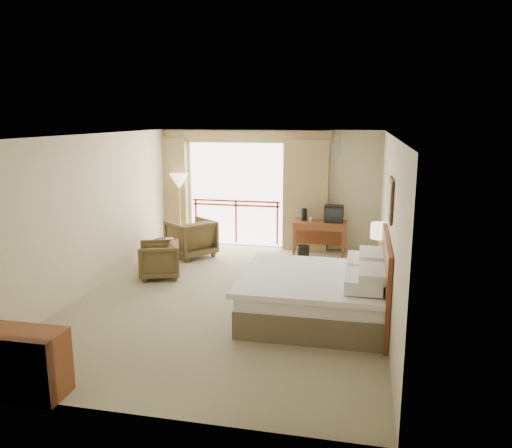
% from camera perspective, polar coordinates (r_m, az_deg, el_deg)
% --- Properties ---
extents(floor, '(7.00, 7.00, 0.00)m').
position_cam_1_polar(floor, '(8.53, -2.79, -8.33)').
color(floor, gray).
rests_on(floor, ground).
extents(ceiling, '(7.00, 7.00, 0.00)m').
position_cam_1_polar(ceiling, '(7.99, -2.99, 10.11)').
color(ceiling, white).
rests_on(ceiling, wall_back).
extents(wall_back, '(5.00, 0.00, 5.00)m').
position_cam_1_polar(wall_back, '(11.52, 1.59, 4.01)').
color(wall_back, beige).
rests_on(wall_back, ground).
extents(wall_front, '(5.00, 0.00, 5.00)m').
position_cam_1_polar(wall_front, '(4.97, -13.38, -7.37)').
color(wall_front, beige).
rests_on(wall_front, ground).
extents(wall_left, '(0.00, 7.00, 7.00)m').
position_cam_1_polar(wall_left, '(9.12, -18.27, 1.22)').
color(wall_left, beige).
rests_on(wall_left, ground).
extents(wall_right, '(0.00, 7.00, 7.00)m').
position_cam_1_polar(wall_right, '(7.90, 14.92, -0.19)').
color(wall_right, beige).
rests_on(wall_right, ground).
extents(balcony_door, '(2.40, 0.00, 2.40)m').
position_cam_1_polar(balcony_door, '(11.70, -2.30, 3.38)').
color(balcony_door, white).
rests_on(balcony_door, wall_back).
extents(balcony_railing, '(2.09, 0.03, 1.02)m').
position_cam_1_polar(balcony_railing, '(11.74, -2.31, 1.50)').
color(balcony_railing, '#A51E0E').
rests_on(balcony_railing, wall_back).
extents(curtain_left, '(1.00, 0.26, 2.50)m').
position_cam_1_polar(curtain_left, '(12.08, -10.08, 3.72)').
color(curtain_left, olive).
rests_on(curtain_left, wall_back).
extents(curtain_right, '(1.00, 0.26, 2.50)m').
position_cam_1_polar(curtain_right, '(11.27, 5.71, 3.25)').
color(curtain_right, olive).
rests_on(curtain_right, wall_back).
extents(valance, '(4.40, 0.22, 0.28)m').
position_cam_1_polar(valance, '(11.47, -2.48, 9.99)').
color(valance, olive).
rests_on(valance, wall_back).
extents(hvac_vent, '(0.50, 0.04, 0.50)m').
position_cam_1_polar(hvac_vent, '(11.23, 8.20, 8.81)').
color(hvac_vent, silver).
rests_on(hvac_vent, wall_back).
extents(bed, '(2.13, 2.06, 0.97)m').
position_cam_1_polar(bed, '(7.60, 7.08, -8.00)').
color(bed, brown).
rests_on(bed, floor).
extents(headboard, '(0.06, 2.10, 1.30)m').
position_cam_1_polar(headboard, '(7.50, 14.52, -6.37)').
color(headboard, brown).
rests_on(headboard, wall_right).
extents(framed_art, '(0.04, 0.72, 0.60)m').
position_cam_1_polar(framed_art, '(7.22, 15.12, 2.70)').
color(framed_art, black).
rests_on(framed_art, wall_right).
extents(nightstand, '(0.47, 0.56, 0.66)m').
position_cam_1_polar(nightstand, '(8.82, 13.74, -5.73)').
color(nightstand, brown).
rests_on(nightstand, floor).
extents(table_lamp, '(0.31, 0.31, 0.55)m').
position_cam_1_polar(table_lamp, '(8.67, 13.99, -0.83)').
color(table_lamp, tan).
rests_on(table_lamp, nightstand).
extents(phone, '(0.23, 0.21, 0.08)m').
position_cam_1_polar(phone, '(8.57, 13.56, -3.65)').
color(phone, black).
rests_on(phone, nightstand).
extents(desk, '(1.15, 0.56, 0.75)m').
position_cam_1_polar(desk, '(11.05, 7.31, -0.48)').
color(desk, brown).
rests_on(desk, floor).
extents(tv, '(0.40, 0.32, 0.37)m').
position_cam_1_polar(tv, '(10.91, 8.90, 1.16)').
color(tv, black).
rests_on(tv, desk).
extents(coffee_maker, '(0.16, 0.16, 0.28)m').
position_cam_1_polar(coffee_maker, '(10.98, 5.51, 1.08)').
color(coffee_maker, black).
rests_on(coffee_maker, desk).
extents(cup, '(0.09, 0.09, 0.09)m').
position_cam_1_polar(cup, '(10.93, 6.25, 0.53)').
color(cup, white).
rests_on(cup, desk).
extents(wastebasket, '(0.29, 0.29, 0.33)m').
position_cam_1_polar(wastebasket, '(10.59, 5.39, -3.34)').
color(wastebasket, black).
rests_on(wastebasket, floor).
extents(armchair_far, '(1.24, 1.23, 0.81)m').
position_cam_1_polar(armchair_far, '(11.02, -7.39, -3.65)').
color(armchair_far, '#48391F').
rests_on(armchair_far, floor).
extents(armchair_near, '(0.95, 0.94, 0.68)m').
position_cam_1_polar(armchair_near, '(9.71, -10.94, -5.97)').
color(armchair_near, '#48391F').
rests_on(armchair_near, floor).
extents(side_table, '(0.51, 0.51, 0.56)m').
position_cam_1_polar(side_table, '(10.22, -10.26, -2.78)').
color(side_table, black).
rests_on(side_table, floor).
extents(book, '(0.22, 0.25, 0.02)m').
position_cam_1_polar(book, '(10.17, -10.30, -1.79)').
color(book, white).
rests_on(book, side_table).
extents(floor_lamp, '(0.43, 0.43, 1.70)m').
position_cam_1_polar(floor_lamp, '(11.71, -8.80, 4.55)').
color(floor_lamp, tan).
rests_on(floor_lamp, floor).
extents(dresser, '(1.11, 0.47, 0.74)m').
position_cam_1_polar(dresser, '(6.21, -25.82, -14.06)').
color(dresser, brown).
rests_on(dresser, floor).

